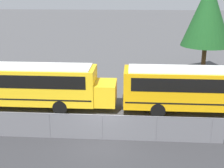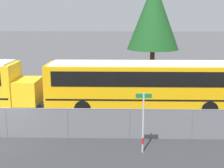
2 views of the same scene
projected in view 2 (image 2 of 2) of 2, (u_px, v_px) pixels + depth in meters
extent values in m
plane|color=#4C4C4F|center=(8.00, 137.00, 15.82)|extent=(200.00, 200.00, 0.00)
cube|color=#9EA0A5|center=(6.00, 123.00, 15.65)|extent=(98.89, 0.03, 1.54)
cube|color=slate|center=(6.00, 123.00, 15.64)|extent=(98.89, 0.01, 1.54)
cylinder|color=slate|center=(5.00, 108.00, 15.48)|extent=(98.89, 0.05, 0.05)
cylinder|color=slate|center=(6.00, 123.00, 15.65)|extent=(0.07, 0.07, 1.54)
cylinder|color=slate|center=(68.00, 123.00, 15.58)|extent=(0.07, 0.07, 1.54)
cylinder|color=slate|center=(129.00, 124.00, 15.50)|extent=(0.07, 0.07, 1.54)
cylinder|color=slate|center=(192.00, 124.00, 15.43)|extent=(0.07, 0.07, 1.54)
cube|color=yellow|center=(28.00, 91.00, 20.08)|extent=(1.49, 2.32, 1.53)
cube|color=#EDA80F|center=(145.00, 84.00, 19.73)|extent=(12.38, 2.52, 2.56)
cube|color=black|center=(145.00, 75.00, 19.61)|extent=(11.39, 2.56, 0.92)
cube|color=black|center=(144.00, 95.00, 19.89)|extent=(12.13, 2.55, 0.10)
cube|color=black|center=(48.00, 101.00, 20.13)|extent=(0.12, 2.52, 0.24)
cube|color=silver|center=(145.00, 63.00, 19.44)|extent=(11.76, 2.27, 0.10)
cylinder|color=black|center=(200.00, 99.00, 21.03)|extent=(1.02, 0.28, 1.02)
cylinder|color=black|center=(209.00, 109.00, 18.80)|extent=(1.02, 0.28, 1.02)
cylinder|color=black|center=(87.00, 98.00, 21.22)|extent=(1.02, 0.28, 1.02)
cylinder|color=black|center=(83.00, 108.00, 18.99)|extent=(1.02, 0.28, 1.02)
cylinder|color=#B7B7BC|center=(143.00, 123.00, 13.81)|extent=(0.08, 0.08, 2.79)
cylinder|color=red|center=(143.00, 141.00, 13.99)|extent=(0.09, 0.09, 0.30)
cube|color=#147238|center=(144.00, 96.00, 13.53)|extent=(0.70, 0.02, 0.20)
cylinder|color=#51381E|center=(152.00, 64.00, 29.86)|extent=(0.44, 0.44, 2.87)
cone|color=#194C1E|center=(153.00, 15.00, 28.86)|extent=(4.86, 4.86, 6.32)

